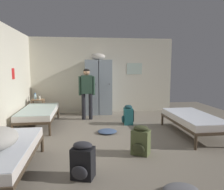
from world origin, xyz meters
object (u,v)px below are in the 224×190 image
(lotion_bottle, at_px, (40,97))
(clothes_pile_grey, at_px, (181,190))
(locker_bank, at_px, (98,86))
(backpack_black, at_px, (83,161))
(clothes_pile_denim, at_px, (107,131))
(backpack_teal, at_px, (128,115))
(bed_left_front, at_px, (1,152))
(backpack_olive, at_px, (141,141))
(bed_left_rear, at_px, (39,112))
(person_traveler, at_px, (87,89))
(bed_right, at_px, (193,119))
(shelf_unit, at_px, (38,106))
(water_bottle, at_px, (35,97))

(lotion_bottle, distance_m, clothes_pile_grey, 5.48)
(locker_bank, xyz_separation_m, backpack_black, (-0.54, -4.38, -0.71))
(clothes_pile_denim, distance_m, clothes_pile_grey, 2.81)
(backpack_teal, bearing_deg, bed_left_front, -132.46)
(lotion_bottle, distance_m, clothes_pile_denim, 2.90)
(locker_bank, distance_m, backpack_olive, 3.74)
(bed_left_rear, xyz_separation_m, lotion_bottle, (-0.18, 1.16, 0.26))
(bed_left_rear, height_order, person_traveler, person_traveler)
(bed_right, bearing_deg, backpack_black, -146.54)
(shelf_unit, bearing_deg, backpack_olive, -54.06)
(bed_right, bearing_deg, backpack_olive, -147.65)
(shelf_unit, xyz_separation_m, bed_left_rear, (0.25, -1.20, 0.04))
(bed_left_rear, xyz_separation_m, backpack_black, (1.20, -3.02, -0.12))
(clothes_pile_denim, bearing_deg, locker_bank, 91.52)
(bed_left_front, distance_m, backpack_olive, 2.34)
(bed_left_rear, xyz_separation_m, backpack_olive, (2.27, -2.27, -0.12))
(person_traveler, distance_m, backpack_olive, 3.09)
(lotion_bottle, xyz_separation_m, clothes_pile_grey, (2.63, -4.77, -0.58))
(shelf_unit, distance_m, lotion_bottle, 0.30)
(lotion_bottle, xyz_separation_m, clothes_pile_denim, (1.98, -2.04, -0.60))
(person_traveler, bearing_deg, clothes_pile_grey, -75.16)
(bed_left_front, bearing_deg, person_traveler, 68.69)
(locker_bank, height_order, bed_right, locker_bank)
(bed_left_front, distance_m, lotion_bottle, 4.00)
(lotion_bottle, bearing_deg, backpack_teal, -25.83)
(shelf_unit, distance_m, bed_left_front, 4.03)
(locker_bank, relative_size, shelf_unit, 3.63)
(clothes_pile_grey, bearing_deg, lotion_bottle, 118.85)
(lotion_bottle, height_order, clothes_pile_denim, lotion_bottle)
(lotion_bottle, bearing_deg, clothes_pile_grey, -61.15)
(bed_left_front, bearing_deg, backpack_teal, 47.54)
(clothes_pile_grey, bearing_deg, backpack_black, 154.91)
(locker_bank, bearing_deg, bed_left_rear, -142.00)
(backpack_teal, xyz_separation_m, clothes_pile_grey, (-0.02, -3.49, -0.21))
(clothes_pile_grey, bearing_deg, locker_bank, 98.14)
(person_traveler, xyz_separation_m, backpack_black, (-0.14, -3.62, -0.68))
(bed_left_rear, bearing_deg, backpack_black, -68.40)
(shelf_unit, height_order, clothes_pile_denim, shelf_unit)
(bed_left_rear, height_order, backpack_black, backpack_black)
(lotion_bottle, height_order, backpack_olive, lotion_bottle)
(water_bottle, bearing_deg, shelf_unit, -14.04)
(bed_left_front, relative_size, backpack_teal, 3.45)
(bed_left_rear, relative_size, clothes_pile_grey, 4.04)
(bed_left_front, height_order, backpack_black, backpack_black)
(person_traveler, xyz_separation_m, clothes_pile_denim, (0.46, -1.47, -0.90))
(shelf_unit, relative_size, backpack_teal, 1.04)
(water_bottle, distance_m, backpack_black, 4.53)
(bed_right, relative_size, backpack_black, 3.45)
(person_traveler, height_order, backpack_black, person_traveler)
(shelf_unit, xyz_separation_m, bed_left_front, (0.25, -4.03, 0.04))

